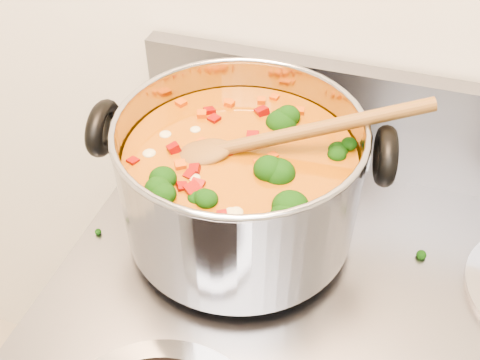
# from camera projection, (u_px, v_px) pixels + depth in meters

# --- Properties ---
(stockpot) EXTENTS (0.35, 0.29, 0.17)m
(stockpot) POSITION_uv_depth(u_px,v_px,m) (240.00, 179.00, 0.64)
(stockpot) COLOR #A4A4AC
(stockpot) RESTS_ON electric_range
(wooden_spoon) EXTENTS (0.29, 0.13, 0.09)m
(wooden_spoon) POSITION_uv_depth(u_px,v_px,m) (259.00, 142.00, 0.60)
(wooden_spoon) COLOR brown
(wooden_spoon) RESTS_ON stockpot
(cooktop_crumbs) EXTENTS (0.22, 0.37, 0.01)m
(cooktop_crumbs) POSITION_uv_depth(u_px,v_px,m) (244.00, 253.00, 0.67)
(cooktop_crumbs) COLOR black
(cooktop_crumbs) RESTS_ON electric_range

